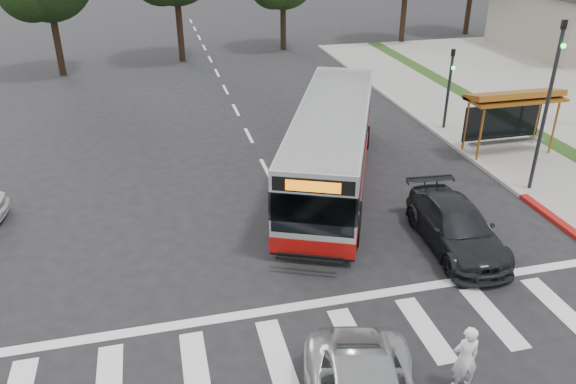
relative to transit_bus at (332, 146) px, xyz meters
name	(u,v)px	position (x,y,z in m)	size (l,w,h in m)	color
ground	(302,241)	(-2.29, -4.10, -1.56)	(140.00, 140.00, 0.00)	black
sidewalk_east	(474,129)	(8.71, 3.90, -1.50)	(4.00, 40.00, 0.12)	gray
curb_east	(437,133)	(6.71, 3.90, -1.49)	(0.30, 40.00, 0.15)	#9E9991
crosswalk_ladder	(353,341)	(-2.29, -9.10, -1.56)	(18.00, 2.60, 0.01)	silver
bus_shelter	(513,103)	(8.51, 1.01, 0.79)	(4.20, 1.60, 2.86)	#915518
traffic_signal_ne_tall	(549,94)	(7.31, -2.60, 2.32)	(0.18, 0.37, 6.50)	black
traffic_signal_ne_short	(450,81)	(7.31, 4.39, 0.92)	(0.18, 0.37, 4.00)	black
transit_bus	(332,146)	(0.00, 0.00, 0.00)	(2.62, 12.10, 3.12)	#ACAEB0
pedestrian	(465,358)	(-0.40, -11.11, -0.70)	(0.63, 0.41, 1.73)	white
dark_sedan	(456,227)	(2.45, -5.57, -0.84)	(2.02, 4.97, 1.44)	black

